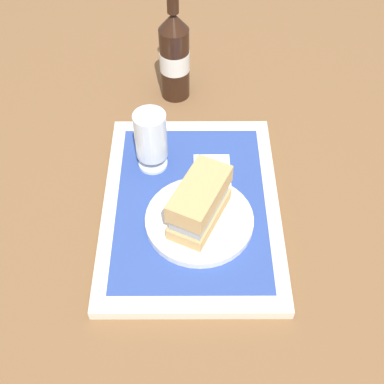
{
  "coord_description": "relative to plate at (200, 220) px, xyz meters",
  "views": [
    {
      "loc": [
        -0.58,
        0.0,
        0.74
      ],
      "look_at": [
        0.0,
        0.0,
        0.05
      ],
      "focal_mm": 47.25,
      "sensor_mm": 36.0,
      "label": 1
    }
  ],
  "objects": [
    {
      "name": "ground_plane",
      "position": [
        0.05,
        0.01,
        -0.03
      ],
      "size": [
        3.0,
        3.0,
        0.0
      ],
      "primitive_type": "plane",
      "color": "brown"
    },
    {
      "name": "tray",
      "position": [
        0.05,
        0.01,
        -0.02
      ],
      "size": [
        0.44,
        0.32,
        0.02
      ],
      "primitive_type": "cube",
      "color": "beige",
      "rests_on": "ground_plane"
    },
    {
      "name": "placemat",
      "position": [
        0.05,
        0.01,
        -0.01
      ],
      "size": [
        0.38,
        0.27,
        0.0
      ],
      "primitive_type": "cube",
      "color": "#2D4793",
      "rests_on": "tray"
    },
    {
      "name": "plate",
      "position": [
        0.0,
        0.0,
        0.0
      ],
      "size": [
        0.19,
        0.19,
        0.01
      ],
      "primitive_type": "cylinder",
      "color": "silver",
      "rests_on": "placemat"
    },
    {
      "name": "sandwich",
      "position": [
        0.0,
        -0.0,
        0.05
      ],
      "size": [
        0.14,
        0.11,
        0.08
      ],
      "rotation": [
        0.0,
        0.0,
        -0.45
      ],
      "color": "tan",
      "rests_on": "plate"
    },
    {
      "name": "beer_glass",
      "position": [
        0.14,
        0.09,
        0.06
      ],
      "size": [
        0.06,
        0.06,
        0.12
      ],
      "color": "silver",
      "rests_on": "placemat"
    },
    {
      "name": "napkin_folded",
      "position": [
        0.12,
        -0.03,
        -0.0
      ],
      "size": [
        0.09,
        0.07,
        0.01
      ],
      "primitive_type": "cube",
      "color": "white",
      "rests_on": "placemat"
    },
    {
      "name": "beer_bottle",
      "position": [
        0.38,
        0.05,
        0.08
      ],
      "size": [
        0.07,
        0.07,
        0.27
      ],
      "color": "black",
      "rests_on": "ground_plane"
    }
  ]
}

